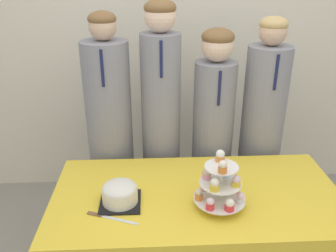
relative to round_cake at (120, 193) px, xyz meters
name	(u,v)px	position (x,y,z in m)	size (l,w,h in m)	color
wall_back	(179,32)	(0.41, 1.36, 0.57)	(9.00, 0.06, 2.70)	beige
table	(195,244)	(0.41, 0.07, -0.42)	(1.56, 0.78, 0.72)	yellow
round_cake	(120,193)	(0.00, 0.00, 0.00)	(0.21, 0.21, 0.12)	black
cake_knife	(104,216)	(-0.07, -0.11, -0.06)	(0.26, 0.12, 0.01)	silver
cupcake_stand	(220,185)	(0.50, -0.05, 0.07)	(0.26, 0.26, 0.30)	silver
student_0	(111,140)	(-0.11, 0.65, -0.02)	(0.30, 0.30, 1.60)	gray
student_1	(161,131)	(0.23, 0.65, 0.04)	(0.26, 0.26, 1.66)	gray
student_2	(212,141)	(0.58, 0.65, -0.05)	(0.27, 0.28, 1.49)	gray
student_3	(260,138)	(0.92, 0.65, -0.03)	(0.28, 0.29, 1.56)	gray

